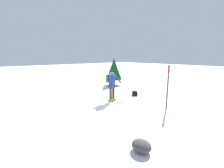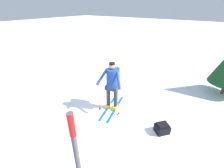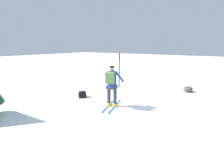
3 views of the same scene
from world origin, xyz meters
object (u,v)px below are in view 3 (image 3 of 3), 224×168
(skier, at_px, (112,83))
(trail_marker, at_px, (119,68))
(dropped_backpack, at_px, (82,95))
(rock_boulder, at_px, (188,89))

(skier, height_order, trail_marker, trail_marker)
(dropped_backpack, xyz_separation_m, rock_boulder, (-4.15, 4.47, 0.01))
(skier, height_order, rock_boulder, skier)
(trail_marker, bearing_deg, rock_boulder, 110.65)
(trail_marker, relative_size, rock_boulder, 3.74)
(dropped_backpack, relative_size, trail_marker, 0.23)
(dropped_backpack, xyz_separation_m, trail_marker, (-2.70, 0.62, 1.14))
(skier, bearing_deg, trail_marker, -154.81)
(dropped_backpack, distance_m, trail_marker, 2.99)
(trail_marker, distance_m, rock_boulder, 4.27)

